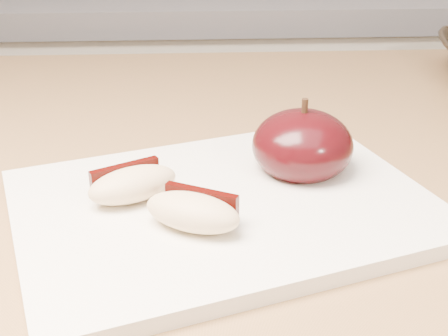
{
  "coord_description": "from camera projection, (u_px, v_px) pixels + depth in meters",
  "views": [
    {
      "loc": [
        -0.09,
        0.01,
        1.13
      ],
      "look_at": [
        -0.07,
        0.39,
        0.94
      ],
      "focal_mm": 50.0,
      "sensor_mm": 36.0,
      "label": 1
    }
  ],
  "objects": [
    {
      "name": "apple_wedge_b",
      "position": [
        194.0,
        211.0,
        0.4
      ],
      "size": [
        0.07,
        0.06,
        0.02
      ],
      "rotation": [
        0.0,
        0.0,
        -0.47
      ],
      "color": "beige",
      "rests_on": "cutting_board"
    },
    {
      "name": "cutting_board",
      "position": [
        224.0,
        207.0,
        0.45
      ],
      "size": [
        0.34,
        0.29,
        0.01
      ],
      "primitive_type": "cube",
      "rotation": [
        0.0,
        0.0,
        0.32
      ],
      "color": "white",
      "rests_on": "island_counter"
    },
    {
      "name": "apple_wedge_a",
      "position": [
        132.0,
        184.0,
        0.44
      ],
      "size": [
        0.07,
        0.06,
        0.02
      ],
      "rotation": [
        0.0,
        0.0,
        0.49
      ],
      "color": "beige",
      "rests_on": "cutting_board"
    },
    {
      "name": "back_cabinet",
      "position": [
        237.0,
        197.0,
        1.36
      ],
      "size": [
        2.4,
        0.62,
        0.94
      ],
      "color": "silver",
      "rests_on": "ground"
    },
    {
      "name": "apple_half",
      "position": [
        302.0,
        145.0,
        0.48
      ],
      "size": [
        0.1,
        0.1,
        0.07
      ],
      "rotation": [
        0.0,
        0.0,
        0.32
      ],
      "color": "black",
      "rests_on": "cutting_board"
    }
  ]
}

